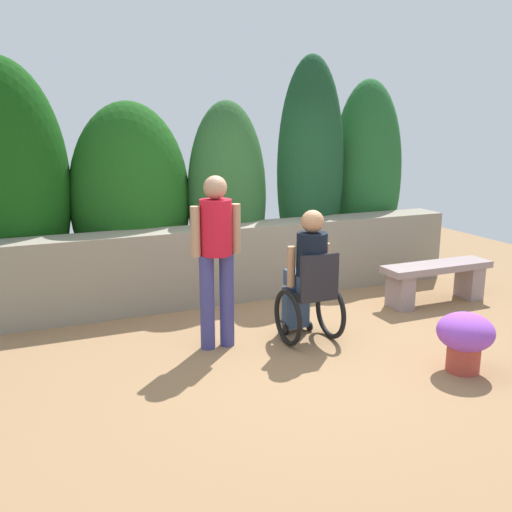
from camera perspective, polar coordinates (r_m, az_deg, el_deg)
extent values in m
plane|color=olive|center=(5.71, 3.89, -8.79)|extent=(11.40, 11.40, 0.00)
cube|color=gray|center=(7.00, -2.14, -0.61)|extent=(5.94, 0.47, 0.92)
ellipsoid|color=#12470F|center=(7.10, -23.88, 6.44)|extent=(1.44, 1.01, 2.86)
ellipsoid|color=#184E14|center=(7.22, -12.43, 5.47)|extent=(1.48, 1.03, 2.39)
ellipsoid|color=#275527|center=(7.30, -2.90, 5.91)|extent=(1.03, 0.72, 2.41)
ellipsoid|color=#174323|center=(7.80, 5.48, 8.55)|extent=(0.95, 0.67, 3.00)
ellipsoid|color=#205B27|center=(8.52, 11.00, 7.87)|extent=(1.10, 0.77, 2.74)
cube|color=gray|center=(6.88, 14.26, -3.46)|extent=(0.20, 0.31, 0.41)
cube|color=gray|center=(7.55, 20.61, -2.43)|extent=(0.20, 0.31, 0.41)
cube|color=gray|center=(7.14, 17.72, -1.03)|extent=(1.41, 0.37, 0.08)
cube|color=black|center=(5.63, 5.43, -3.73)|extent=(0.40, 0.40, 0.06)
cube|color=black|center=(5.42, 6.39, -1.91)|extent=(0.40, 0.04, 0.40)
cube|color=black|center=(6.03, 3.89, -6.55)|extent=(0.28, 0.12, 0.03)
torus|color=black|center=(5.59, 3.20, -6.18)|extent=(0.05, 0.56, 0.56)
torus|color=black|center=(5.81, 7.47, -5.51)|extent=(0.05, 0.56, 0.56)
cylinder|color=black|center=(5.93, 2.97, -7.40)|extent=(0.03, 0.10, 0.10)
cylinder|color=black|center=(6.05, 5.37, -7.01)|extent=(0.03, 0.10, 0.10)
cube|color=#324867|center=(5.68, 4.97, -2.40)|extent=(0.30, 0.40, 0.16)
cube|color=#324867|center=(5.96, 4.00, -5.12)|extent=(0.26, 0.14, 0.43)
cylinder|color=black|center=(5.52, 5.61, -0.21)|extent=(0.30, 0.30, 0.50)
cylinder|color=#B27D55|center=(5.50, 3.55, -1.07)|extent=(0.08, 0.08, 0.40)
cylinder|color=#B27D55|center=(5.68, 6.98, -0.69)|extent=(0.08, 0.08, 0.40)
sphere|color=#B27D55|center=(5.45, 5.69, 3.47)|extent=(0.22, 0.22, 0.22)
cylinder|color=#3C3B7B|center=(5.46, -4.92, -4.68)|extent=(0.14, 0.14, 0.92)
cylinder|color=#3C3B7B|center=(5.52, -2.94, -4.44)|extent=(0.14, 0.14, 0.92)
cylinder|color=red|center=(5.31, -4.05, 2.88)|extent=(0.30, 0.30, 0.52)
cylinder|color=tan|center=(5.26, -6.10, 2.44)|extent=(0.09, 0.09, 0.47)
cylinder|color=tan|center=(5.39, -2.03, 2.77)|extent=(0.09, 0.09, 0.47)
sphere|color=tan|center=(5.26, -4.11, 6.87)|extent=(0.22, 0.22, 0.22)
cylinder|color=#AD3E33|center=(5.39, 20.08, -9.41)|extent=(0.29, 0.29, 0.27)
ellipsoid|color=#295E1E|center=(5.33, 20.23, -7.63)|extent=(0.32, 0.32, 0.12)
ellipsoid|color=purple|center=(5.31, 20.28, -7.13)|extent=(0.49, 0.49, 0.33)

